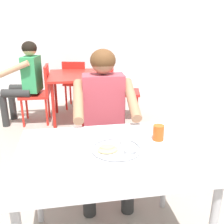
% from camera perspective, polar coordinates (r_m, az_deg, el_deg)
% --- Properties ---
extents(back_wall, '(12.00, 0.12, 3.40)m').
position_cam_1_polar(back_wall, '(5.02, -7.75, 22.08)').
color(back_wall, white).
rests_on(back_wall, ground).
extents(table_foreground, '(1.08, 0.80, 0.72)m').
position_cam_1_polar(table_foreground, '(1.54, -0.20, -11.14)').
color(table_foreground, silver).
rests_on(table_foreground, ground).
extents(thali_tray, '(0.29, 0.29, 0.03)m').
position_cam_1_polar(thali_tray, '(1.51, 1.11, -8.02)').
color(thali_tray, '#B7BABF').
rests_on(thali_tray, table_foreground).
extents(drinking_cup, '(0.07, 0.07, 0.10)m').
position_cam_1_polar(drinking_cup, '(1.64, 10.23, -4.41)').
color(drinking_cup, '#D84C19').
rests_on(drinking_cup, table_foreground).
extents(chair_foreground, '(0.41, 0.41, 0.88)m').
position_cam_1_polar(chair_foreground, '(2.38, -2.17, -3.48)').
color(chair_foreground, red).
rests_on(chair_foreground, ground).
extents(diner_foreground, '(0.51, 0.57, 1.23)m').
position_cam_1_polar(diner_foreground, '(2.10, -1.69, -0.04)').
color(diner_foreground, '#2E2E2E').
rests_on(diner_foreground, ground).
extents(table_background_red, '(0.94, 0.94, 0.71)m').
position_cam_1_polar(table_background_red, '(3.86, -6.73, 7.26)').
color(table_background_red, red).
rests_on(table_background_red, ground).
extents(chair_red_left, '(0.43, 0.45, 0.85)m').
position_cam_1_polar(chair_red_left, '(3.93, -15.58, 4.72)').
color(chair_red_left, red).
rests_on(chair_red_left, ground).
extents(chair_red_right, '(0.51, 0.51, 0.86)m').
position_cam_1_polar(chair_red_right, '(3.94, 1.69, 5.39)').
color(chair_red_right, red).
rests_on(chair_red_right, ground).
extents(chair_red_far, '(0.48, 0.50, 0.83)m').
position_cam_1_polar(chair_red_far, '(4.46, -8.05, 6.84)').
color(chair_red_far, red).
rests_on(chair_red_far, ground).
extents(patron_background, '(0.60, 0.56, 1.19)m').
position_cam_1_polar(patron_background, '(3.90, -18.56, 7.61)').
color(patron_background, '#2B2B2B').
rests_on(patron_background, ground).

